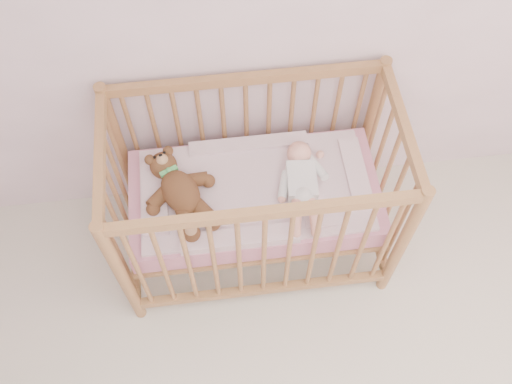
{
  "coord_description": "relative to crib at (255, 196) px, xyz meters",
  "views": [
    {
      "loc": [
        -0.39,
        0.19,
        2.92
      ],
      "look_at": [
        -0.22,
        1.55,
        0.62
      ],
      "focal_mm": 40.0,
      "sensor_mm": 36.0,
      "label": 1
    }
  ],
  "objects": [
    {
      "name": "mattress",
      "position": [
        0.0,
        0.0,
        -0.01
      ],
      "size": [
        1.22,
        0.62,
        0.13
      ],
      "primitive_type": "cube",
      "color": "pink",
      "rests_on": "crib"
    },
    {
      "name": "teddy_bear",
      "position": [
        -0.35,
        -0.02,
        0.15
      ],
      "size": [
        0.55,
        0.63,
        0.15
      ],
      "primitive_type": null,
      "rotation": [
        0.0,
        0.0,
        0.43
      ],
      "color": "brown",
      "rests_on": "blanket"
    },
    {
      "name": "baby",
      "position": [
        0.22,
        -0.02,
        0.14
      ],
      "size": [
        0.3,
        0.55,
        0.13
      ],
      "primitive_type": null,
      "rotation": [
        0.0,
        0.0,
        -0.08
      ],
      "color": "white",
      "rests_on": "blanket"
    },
    {
      "name": "crib",
      "position": [
        0.0,
        0.0,
        0.0
      ],
      "size": [
        1.36,
        0.76,
        1.0
      ],
      "primitive_type": null,
      "color": "#AA8348",
      "rests_on": "floor"
    },
    {
      "name": "blanket",
      "position": [
        -0.0,
        0.0,
        0.06
      ],
      "size": [
        1.1,
        0.58,
        0.06
      ],
      "primitive_type": null,
      "color": "#D1909D",
      "rests_on": "mattress"
    }
  ]
}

